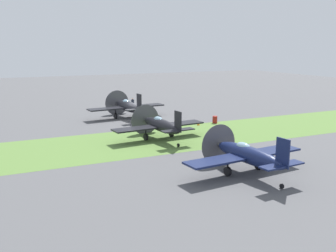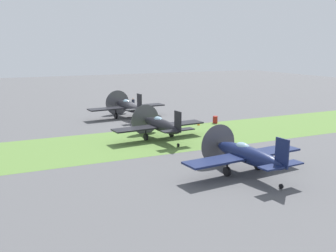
{
  "view_description": "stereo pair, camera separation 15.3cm",
  "coord_description": "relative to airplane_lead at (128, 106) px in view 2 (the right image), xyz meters",
  "views": [
    {
      "loc": [
        -17.2,
        -46.76,
        9.56
      ],
      "look_at": [
        -0.31,
        -11.14,
        1.37
      ],
      "focal_mm": 41.53,
      "sensor_mm": 36.0,
      "label": 1
    },
    {
      "loc": [
        -17.06,
        -46.82,
        9.56
      ],
      "look_at": [
        -0.31,
        -11.14,
        1.37
      ],
      "focal_mm": 41.53,
      "sensor_mm": 36.0,
      "label": 2
    }
  ],
  "objects": [
    {
      "name": "airplane_lead",
      "position": [
        0.0,
        0.0,
        0.0
      ],
      "size": [
        10.71,
        8.47,
        3.81
      ],
      "rotation": [
        0.0,
        0.0,
        0.08
      ],
      "color": "black",
      "rests_on": "ground"
    },
    {
      "name": "runway_marker_cone",
      "position": [
        6.16,
        -8.34,
        -1.37
      ],
      "size": [
        0.36,
        0.36,
        0.44
      ],
      "primitive_type": "cone",
      "color": "orange",
      "rests_on": "ground"
    },
    {
      "name": "ground_plane",
      "position": [
        0.08,
        -2.0,
        -1.59
      ],
      "size": [
        160.0,
        160.0,
        0.0
      ],
      "primitive_type": "plane",
      "color": "#515154"
    },
    {
      "name": "ground_crew_chief",
      "position": [
        3.13,
        6.52,
        -0.68
      ],
      "size": [
        0.57,
        0.38,
        1.73
      ],
      "rotation": [
        0.0,
        0.0,
        3.65
      ],
      "color": "#2D3342",
      "rests_on": "ground"
    },
    {
      "name": "airplane_wingman",
      "position": [
        -1.02,
        -12.99,
        -0.08
      ],
      "size": [
        10.19,
        8.07,
        3.62
      ],
      "rotation": [
        0.0,
        0.0,
        0.09
      ],
      "color": "black",
      "rests_on": "ground"
    },
    {
      "name": "airplane_trail",
      "position": [
        0.31,
        -25.91,
        -0.06
      ],
      "size": [
        10.3,
        8.15,
        3.66
      ],
      "rotation": [
        0.0,
        0.0,
        0.09
      ],
      "color": "#141E47",
      "rests_on": "ground"
    },
    {
      "name": "grass_verge",
      "position": [
        0.08,
        -12.94,
        -1.59
      ],
      "size": [
        120.0,
        11.0,
        0.01
      ],
      "primitive_type": "cube",
      "color": "#567A38",
      "rests_on": "ground"
    },
    {
      "name": "fuel_drum",
      "position": [
        8.68,
        -8.09,
        -1.14
      ],
      "size": [
        0.6,
        0.6,
        0.9
      ],
      "primitive_type": "cylinder",
      "color": "maroon",
      "rests_on": "ground"
    }
  ]
}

